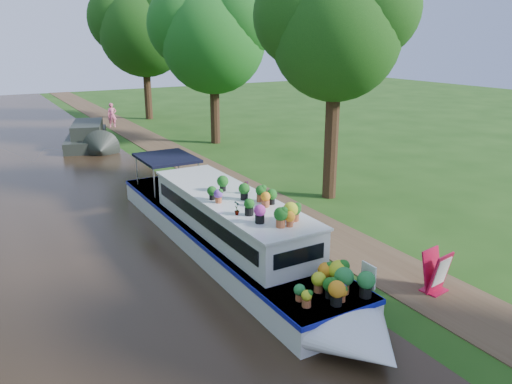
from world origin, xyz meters
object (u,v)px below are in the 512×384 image
object	(u,v)px
second_boat	(88,136)
pedestrian_pink	(112,115)
plant_boat	(231,229)
sandwich_board	(436,274)

from	to	relation	value
second_boat	pedestrian_pink	world-z (taller)	pedestrian_pink
plant_boat	pedestrian_pink	world-z (taller)	plant_boat
plant_boat	second_boat	xyz separation A→B (m)	(-0.14, 18.16, -0.29)
second_boat	pedestrian_pink	size ratio (longest dim) A/B	4.42
plant_boat	second_boat	size ratio (longest dim) A/B	1.80
pedestrian_pink	second_boat	bearing A→B (deg)	-104.91
second_boat	sandwich_board	xyz separation A→B (m)	(3.61, -22.69, -0.04)
sandwich_board	pedestrian_pink	distance (m)	28.24
second_boat	sandwich_board	size ratio (longest dim) A/B	6.95
plant_boat	pedestrian_pink	size ratio (longest dim) A/B	7.95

